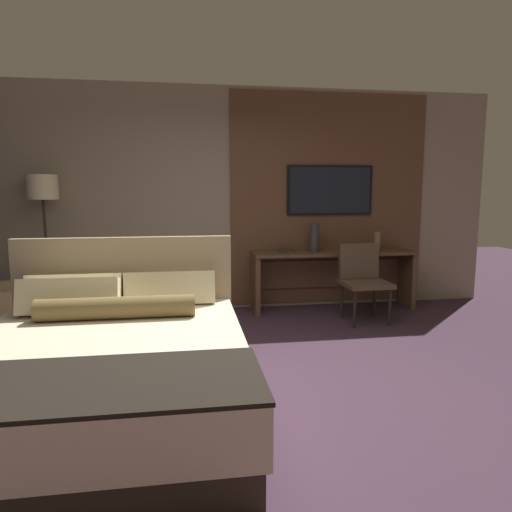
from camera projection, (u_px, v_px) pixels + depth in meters
ground_plane at (248, 393)px, 3.43m from camera, size 16.00×16.00×0.00m
wall_back_tv_panel at (236, 200)px, 5.81m from camera, size 7.20×0.09×2.80m
bed at (109, 367)px, 3.10m from camera, size 1.86×2.20×1.12m
desk at (332, 269)px, 5.87m from camera, size 2.08×0.46×0.75m
tv at (330, 190)px, 5.90m from camera, size 1.13×0.04×0.64m
desk_chair at (363, 275)px, 5.34m from camera, size 0.54×0.53×0.90m
armchair_by_window at (16, 311)px, 4.80m from camera, size 0.94×0.95×0.76m
floor_lamp at (43, 199)px, 5.21m from camera, size 0.34×0.34×1.70m
vase_tall at (314, 238)px, 5.74m from camera, size 0.12×0.12×0.36m
vase_short at (377, 241)px, 5.82m from camera, size 0.08×0.08×0.25m
book at (286, 251)px, 5.76m from camera, size 0.25×0.21×0.03m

